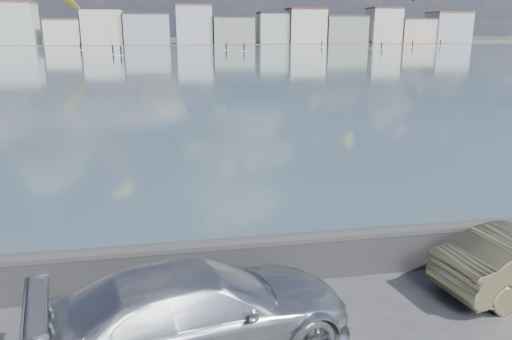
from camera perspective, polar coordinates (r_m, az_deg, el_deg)
The scene contains 6 objects.
bay_water at distance 98.76m, azimuth -10.05°, elevation 12.45°, with size 500.00×177.00×0.00m, color #3E5764.
far_shore_strip at distance 207.18m, azimuth -10.46°, elevation 14.07°, with size 500.00×60.00×0.00m, color #4C473D.
seawall at distance 10.97m, azimuth -3.97°, elevation -10.26°, with size 400.00×0.36×1.08m.
far_buildings at distance 193.12m, azimuth -10.12°, elevation 15.76°, with size 240.79×13.26×14.60m.
car_silver at distance 8.87m, azimuth -6.43°, elevation -15.66°, with size 2.19×5.38×1.56m, color silver.
kitesurfer_13 at distance 155.07m, azimuth -20.86°, elevation 17.74°, with size 8.62×12.94×16.55m.
Camera 1 is at (-1.05, -7.10, 5.40)m, focal length 35.00 mm.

